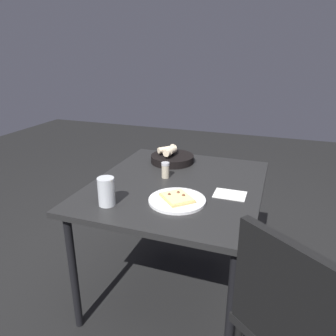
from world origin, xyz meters
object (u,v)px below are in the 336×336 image
Objects in this scene: dining_table at (177,193)px; beer_glass at (106,193)px; pizza_plate at (177,200)px; bread_basket at (172,158)px; pepper_shaker at (165,171)px; chair_near at (304,325)px.

dining_table is 0.45m from beer_glass.
dining_table is 7.65× the size of beer_glass.
pizza_plate is 0.58m from bread_basket.
dining_table is 0.24m from pizza_plate.
pizza_plate is 0.32m from pepper_shaker.
dining_table is 0.90m from chair_near.
pepper_shaker is (-0.16, 0.27, 0.03)m from pizza_plate.
pepper_shaker is at bearing 138.99° from chair_near.
chair_near is at bearing -32.70° from pizza_plate.
chair_near reaches higher than bread_basket.
dining_table is at bearing -31.22° from pepper_shaker.
chair_near is (0.89, -0.24, -0.26)m from beer_glass.
beer_glass is 1.51× the size of pepper_shaker.
bread_basket is 1.24m from chair_near.
pepper_shaker is at bearing -79.25° from bread_basket.
bread_basket is 0.32× the size of chair_near.
beer_glass is at bearing -97.77° from bread_basket.
chair_near is at bearing -48.87° from bread_basket.
bread_basket is 0.69m from beer_glass.
pizza_plate reaches higher than dining_table.
bread_basket is (-0.21, 0.54, 0.02)m from pizza_plate.
chair_near reaches higher than beer_glass.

